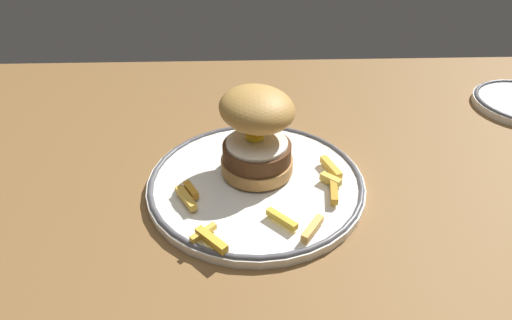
{
  "coord_description": "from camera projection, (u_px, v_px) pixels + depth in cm",
  "views": [
    {
      "loc": [
        -5.94,
        -45.86,
        38.69
      ],
      "look_at": [
        -4.23,
        2.88,
        4.6
      ],
      "focal_mm": 31.34,
      "sensor_mm": 36.0,
      "label": 1
    }
  ],
  "objects": [
    {
      "name": "fries_pile",
      "position": [
        271.0,
        196.0,
        0.57
      ],
      "size": [
        22.51,
        23.09,
        0.99
      ],
      "color": "gold",
      "rests_on": "dinner_plate"
    },
    {
      "name": "dinner_plate",
      "position": [
        256.0,
        182.0,
        0.62
      ],
      "size": [
        29.86,
        29.86,
        1.6
      ],
      "color": "white",
      "rests_on": "ground_plane"
    },
    {
      "name": "ground_plane",
      "position": [
        288.0,
        211.0,
        0.61
      ],
      "size": [
        131.88,
        96.35,
        4.0
      ],
      "primitive_type": "cube",
      "color": "brown"
    },
    {
      "name": "burger",
      "position": [
        257.0,
        130.0,
        0.6
      ],
      "size": [
        14.51,
        14.35,
        11.82
      ],
      "color": "#AF7B40",
      "rests_on": "dinner_plate"
    }
  ]
}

